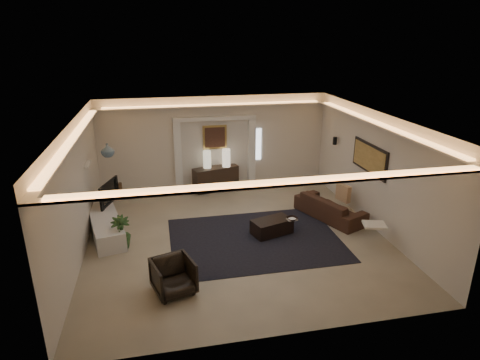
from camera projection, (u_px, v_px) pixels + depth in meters
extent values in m
plane|color=tan|center=(237.00, 237.00, 9.91)|extent=(7.00, 7.00, 0.00)
plane|color=white|center=(237.00, 119.00, 8.92)|extent=(7.00, 7.00, 0.00)
plane|color=beige|center=(215.00, 143.00, 12.64)|extent=(7.00, 0.00, 7.00)
plane|color=beige|center=(282.00, 258.00, 6.19)|extent=(7.00, 0.00, 7.00)
plane|color=beige|center=(77.00, 192.00, 8.75)|extent=(0.00, 7.00, 7.00)
plane|color=beige|center=(376.00, 171.00, 10.08)|extent=(0.00, 7.00, 7.00)
cube|color=silver|center=(237.00, 131.00, 9.02)|extent=(7.00, 7.00, 0.04)
cube|color=white|center=(257.00, 144.00, 12.91)|extent=(0.25, 0.03, 1.00)
cube|color=black|center=(255.00, 239.00, 9.80)|extent=(4.00, 3.00, 0.01)
cube|color=silver|center=(178.00, 157.00, 12.45)|extent=(0.22, 0.20, 2.20)
cube|color=silver|center=(252.00, 153.00, 12.88)|extent=(0.22, 0.20, 2.20)
cube|color=silver|center=(215.00, 118.00, 12.28)|extent=(2.52, 0.20, 0.12)
cube|color=tan|center=(215.00, 137.00, 12.54)|extent=(0.74, 0.04, 0.74)
cube|color=#4C2D1E|center=(215.00, 137.00, 12.52)|extent=(0.62, 0.02, 0.62)
cube|color=black|center=(370.00, 158.00, 10.27)|extent=(0.04, 1.64, 0.74)
cube|color=tan|center=(369.00, 158.00, 10.26)|extent=(0.02, 1.50, 0.62)
cylinder|color=black|center=(335.00, 141.00, 12.01)|extent=(0.12, 0.12, 0.22)
cube|color=silver|center=(88.00, 164.00, 9.98)|extent=(0.10, 0.55, 0.04)
cube|color=black|center=(216.00, 178.00, 12.76)|extent=(1.47, 0.83, 0.70)
cylinder|color=beige|center=(207.00, 157.00, 12.48)|extent=(0.30, 0.30, 0.54)
cylinder|color=beige|center=(226.00, 156.00, 12.59)|extent=(0.33, 0.33, 0.56)
cube|color=silver|center=(105.00, 223.00, 10.13)|extent=(1.19, 2.63, 0.48)
imported|color=black|center=(105.00, 193.00, 10.60)|extent=(1.04, 0.47, 0.60)
cylinder|color=#4A3321|center=(120.00, 189.00, 11.18)|extent=(0.14, 0.14, 0.36)
imported|color=#3B4957|center=(108.00, 150.00, 10.43)|extent=(0.43, 0.43, 0.35)
imported|color=#25431C|center=(121.00, 233.00, 9.28)|extent=(0.52, 0.52, 0.78)
imported|color=brown|center=(330.00, 207.00, 10.87)|extent=(2.13, 1.49, 0.58)
cube|color=silver|center=(374.00, 225.00, 9.30)|extent=(0.58, 0.52, 0.05)
cube|color=tan|center=(343.00, 193.00, 11.16)|extent=(0.26, 0.48, 0.46)
cube|color=black|center=(272.00, 226.00, 10.00)|extent=(1.07, 0.79, 0.36)
imported|color=black|center=(292.00, 218.00, 9.92)|extent=(0.35, 0.35, 0.06)
cube|color=silver|center=(292.00, 218.00, 9.93)|extent=(0.25, 0.19, 0.03)
imported|color=black|center=(173.00, 277.00, 7.70)|extent=(0.92, 0.93, 0.68)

